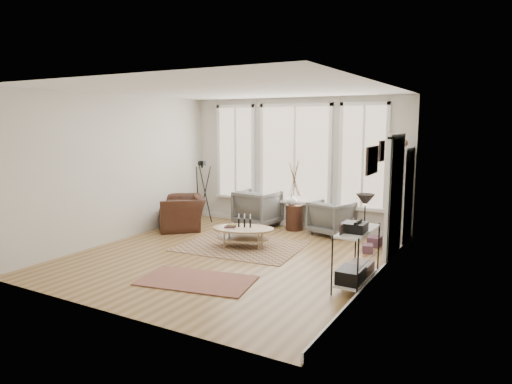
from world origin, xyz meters
The scene contains 17 objects.
room centered at (0.02, 0.03, 1.43)m, with size 5.50×5.54×2.90m.
bay_window centered at (0.00, 2.71, 1.61)m, with size 4.14×0.12×2.24m.
door centered at (2.57, 1.15, 1.12)m, with size 0.09×1.06×2.22m.
bookcase centered at (2.44, 2.23, 0.96)m, with size 0.31×0.85×2.06m.
low_shelf centered at (2.38, -0.30, 0.51)m, with size 0.38×1.08×1.30m.
wall_art centered at (2.58, -0.27, 1.88)m, with size 0.04×0.88×0.44m.
rug_main centered at (-0.18, 0.68, 0.01)m, with size 2.27×1.70×0.01m, color brown.
rug_runner centered at (0.24, -1.29, 0.01)m, with size 1.69×0.94×0.01m, color maroon.
coffee_table centered at (-0.14, 0.69, 0.29)m, with size 1.36×1.09×0.54m.
armchair_left centered at (-0.76, 2.42, 0.41)m, with size 0.89×0.91×0.83m, color #63625E.
armchair_right centered at (0.99, 2.45, 0.36)m, with size 0.77×0.79×0.72m, color #63625E.
side_table centered at (0.13, 2.45, 0.75)m, with size 0.37×0.37×1.57m.
vase centered at (0.06, 2.45, 0.68)m, with size 0.23×0.23×0.24m, color silver.
accent_chair centered at (-2.13, 1.32, 0.36)m, with size 0.98×1.12×0.73m, color #3A1E13.
tripod_camera centered at (-2.08, 2.07, 0.67)m, with size 0.52×0.52×1.46m.
book_stack_near centered at (2.05, 1.96, 0.09)m, with size 0.23×0.29×0.19m, color maroon.
book_stack_far centered at (2.05, 1.47, 0.08)m, with size 0.18×0.23×0.15m, color maroon.
Camera 1 is at (4.25, -6.57, 2.36)m, focal length 32.00 mm.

